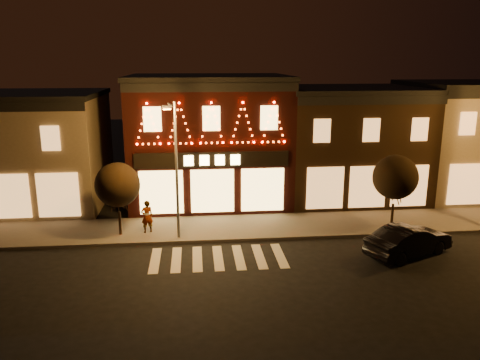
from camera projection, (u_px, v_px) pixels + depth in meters
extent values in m
plane|color=black|center=(224.00, 298.00, 19.01)|extent=(120.00, 120.00, 0.00)
cube|color=#47423D|center=(250.00, 227.00, 26.90)|extent=(44.00, 4.00, 0.15)
cube|color=#796C56|center=(6.00, 152.00, 30.41)|extent=(12.00, 8.00, 7.00)
cube|color=black|center=(209.00, 141.00, 31.53)|extent=(10.00, 8.00, 8.00)
cube|color=black|center=(208.00, 77.00, 30.50)|extent=(10.20, 8.20, 0.30)
cube|color=black|center=(211.00, 87.00, 26.70)|extent=(10.00, 0.25, 0.50)
cube|color=black|center=(212.00, 160.00, 27.67)|extent=(9.00, 0.15, 0.90)
cube|color=#FFD87F|center=(212.00, 160.00, 27.58)|extent=(3.40, 0.08, 0.60)
cube|color=black|center=(348.00, 145.00, 32.53)|extent=(9.00, 8.00, 7.20)
cube|color=black|center=(351.00, 89.00, 31.61)|extent=(9.20, 8.20, 0.30)
cube|color=black|center=(373.00, 100.00, 27.80)|extent=(9.00, 0.25, 0.50)
cube|color=#796C56|center=(473.00, 140.00, 33.35)|extent=(9.00, 8.00, 7.50)
cube|color=black|center=(480.00, 84.00, 32.39)|extent=(9.20, 8.20, 0.30)
cylinder|color=#59595E|center=(177.00, 172.00, 24.28)|extent=(0.14, 0.14, 7.12)
cylinder|color=#59595E|center=(171.00, 105.00, 22.74)|extent=(0.39, 1.41, 0.09)
cube|color=#59595E|center=(167.00, 107.00, 22.06)|extent=(0.49, 0.34, 0.16)
cube|color=orange|center=(167.00, 109.00, 22.09)|extent=(0.37, 0.25, 0.04)
cylinder|color=black|center=(120.00, 223.00, 25.39)|extent=(0.15, 0.15, 1.29)
sphere|color=black|center=(118.00, 185.00, 24.87)|extent=(2.35, 2.35, 2.35)
cylinder|color=black|center=(392.00, 215.00, 26.52)|extent=(0.15, 0.15, 1.34)
sphere|color=black|center=(395.00, 177.00, 25.98)|extent=(2.45, 2.45, 2.45)
imported|color=black|center=(409.00, 241.00, 23.01)|extent=(4.83, 3.38, 1.51)
imported|color=gray|center=(147.00, 216.00, 25.65)|extent=(0.76, 0.62, 1.79)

